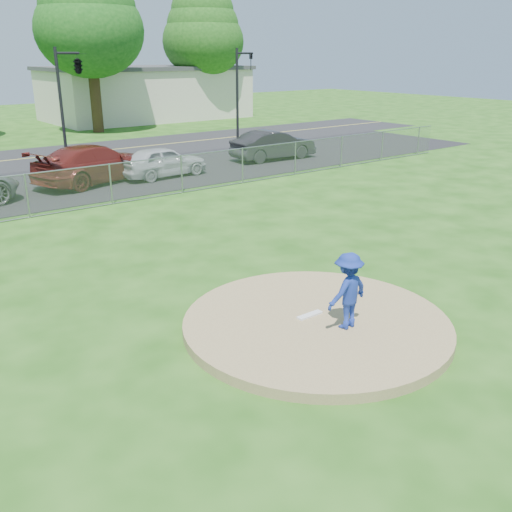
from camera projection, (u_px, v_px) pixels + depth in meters
The scene contains 14 objects.
ground at pixel (110, 221), 19.05m from camera, with size 120.00×120.00×0.00m, color #1C4C10.
pitchers_mound at pixel (316, 324), 11.56m from camera, with size 5.40×5.40×0.20m, color #937B50.
pitching_rubber at pixel (310, 315), 11.67m from camera, with size 0.60×0.15×0.04m, color white.
chain_link_fence at pixel (85, 188), 20.29m from camera, with size 40.00×0.06×1.50m, color gray.
parking_lot at pixel (45, 187), 23.89m from camera, with size 50.00×8.00×0.01m, color black.
commercial_building at pixel (146, 92), 48.42m from camera, with size 16.40×9.40×4.30m.
tree_right at pixel (88, 16), 38.07m from camera, with size 7.28×7.28×11.63m.
tree_far_right at pixel (203, 31), 46.84m from camera, with size 6.72×6.72×10.74m.
traffic_signal_center at pixel (76, 68), 28.74m from camera, with size 1.42×2.48×5.60m.
traffic_signal_right at pixel (240, 87), 35.07m from camera, with size 1.28×0.20×5.60m.
pitcher at pixel (348, 291), 10.97m from camera, with size 0.99×0.57×1.53m, color navy.
parked_car_darkred at pixel (95, 164), 24.44m from camera, with size 2.28×5.60×1.63m, color maroon.
parked_car_pearl at pixel (163, 161), 25.62m from camera, with size 1.63×4.04×1.38m, color silver.
parked_car_charcoal at pixel (273, 145), 29.85m from camera, with size 1.59×4.57×1.51m, color #232326.
Camera 1 is at (-7.35, -7.51, 5.27)m, focal length 40.00 mm.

